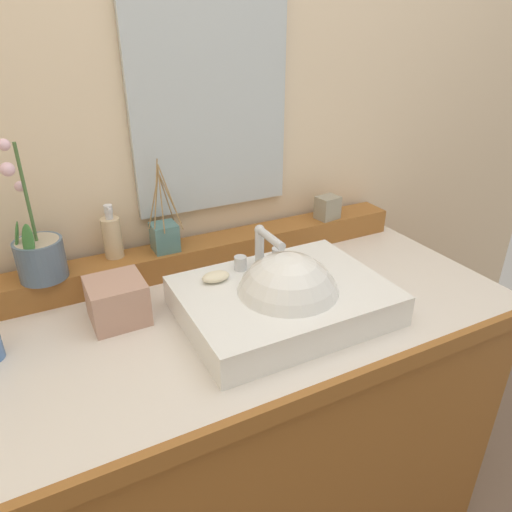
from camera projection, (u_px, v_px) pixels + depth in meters
name	position (u px, v px, depth m)	size (l,w,h in m)	color
wall_back	(174.00, 129.00, 1.36)	(3.15, 0.20, 2.53)	beige
vanity_cabinet	(243.00, 437.00, 1.37)	(1.38, 0.67, 0.90)	#985C27
back_ledge	(201.00, 254.00, 1.37)	(1.30, 0.10, 0.08)	#985C27
sink_basin	(285.00, 302.00, 1.13)	(0.49, 0.36, 0.28)	white
soap_bar	(216.00, 277.00, 1.14)	(0.07, 0.04, 0.02)	beige
potted_plant	(39.00, 254.00, 1.13)	(0.11, 0.11, 0.35)	slate
soap_dispenser	(112.00, 236.00, 1.24)	(0.05, 0.05, 0.15)	beige
reed_diffuser	(165.00, 236.00, 1.29)	(0.09, 0.11, 0.26)	slate
trinket_box	(328.00, 208.00, 1.50)	(0.07, 0.06, 0.07)	gray
tissue_box	(117.00, 301.00, 1.11)	(0.13, 0.13, 0.11)	tan
mirror	(210.00, 94.00, 1.25)	(0.45, 0.02, 0.64)	silver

